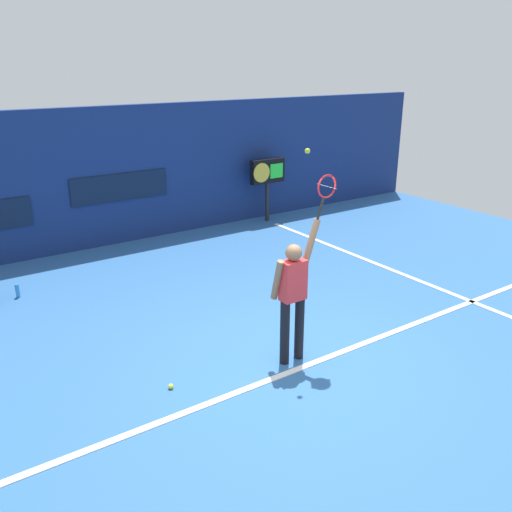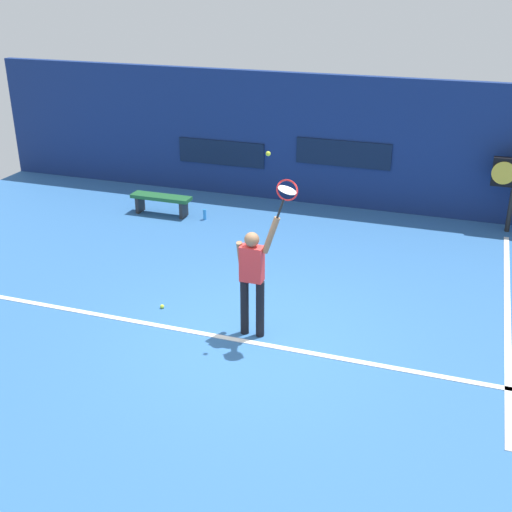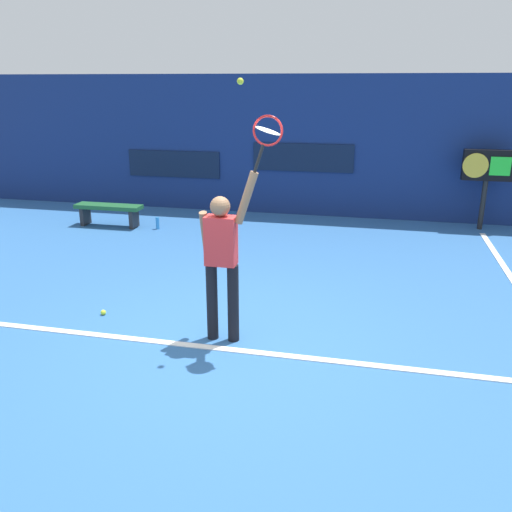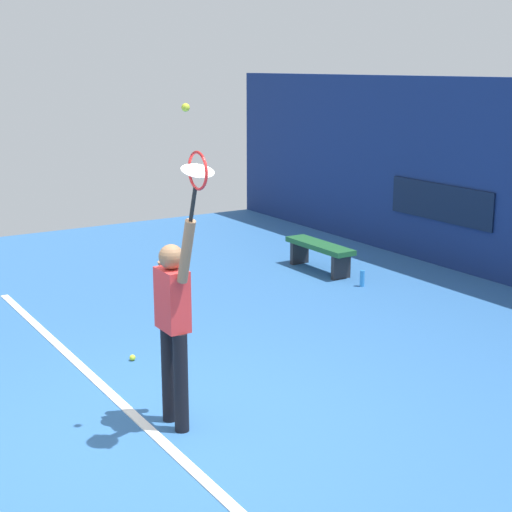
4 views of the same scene
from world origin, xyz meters
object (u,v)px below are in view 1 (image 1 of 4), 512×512
(scoreboard_clock, at_px, (267,174))
(water_bottle, at_px, (18,291))
(tennis_racket, at_px, (326,189))
(spare_ball, at_px, (171,386))
(tennis_ball, at_px, (307,151))
(tennis_player, at_px, (293,293))

(scoreboard_clock, distance_m, water_bottle, 6.65)
(tennis_racket, relative_size, spare_ball, 9.21)
(tennis_racket, relative_size, scoreboard_clock, 0.39)
(scoreboard_clock, bearing_deg, tennis_ball, -121.39)
(scoreboard_clock, bearing_deg, spare_ball, -134.52)
(tennis_player, xyz_separation_m, tennis_ball, (0.22, 0.05, 1.85))
(tennis_player, relative_size, spare_ball, 29.05)
(tennis_player, relative_size, tennis_racket, 3.15)
(water_bottle, bearing_deg, tennis_player, -58.70)
(water_bottle, height_order, spare_ball, water_bottle)
(tennis_player, relative_size, water_bottle, 8.23)
(tennis_racket, distance_m, spare_ball, 3.21)
(tennis_player, xyz_separation_m, spare_ball, (-1.69, 0.30, -0.98))
(scoreboard_clock, height_order, water_bottle, scoreboard_clock)
(water_bottle, relative_size, spare_ball, 3.53)
(tennis_player, xyz_separation_m, scoreboard_clock, (3.73, 5.82, 0.22))
(tennis_player, height_order, tennis_racket, tennis_racket)
(tennis_ball, height_order, water_bottle, tennis_ball)
(water_bottle, bearing_deg, scoreboard_clock, 12.73)
(tennis_racket, height_order, spare_ball, tennis_racket)
(tennis_racket, xyz_separation_m, tennis_ball, (-0.29, 0.06, 0.51))
(tennis_racket, bearing_deg, spare_ball, 172.13)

